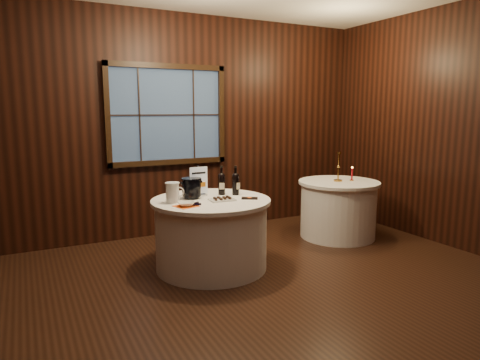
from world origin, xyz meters
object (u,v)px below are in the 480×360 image
port_bottle_right (236,182)px  glass_pitcher (173,192)px  grape_bunch (197,204)px  cracker_bowl (186,204)px  main_table (211,234)px  ice_bucket (192,188)px  sign_stand (198,186)px  side_table (338,209)px  chocolate_box (250,198)px  brass_candlestick (338,171)px  red_candle (352,175)px  chocolate_plate (222,199)px  port_bottle_left (222,182)px

port_bottle_right → glass_pitcher: port_bottle_right is taller
port_bottle_right → grape_bunch: (-0.59, -0.32, -0.13)m
grape_bunch → cracker_bowl: bearing=171.4°
main_table → ice_bucket: size_ratio=5.78×
sign_stand → cracker_bowl: size_ratio=2.02×
grape_bunch → cracker_bowl: 0.11m
side_table → port_bottle_right: (-1.66, -0.21, 0.52)m
sign_stand → chocolate_box: sign_stand is taller
brass_candlestick → glass_pitcher: bearing=-173.4°
brass_candlestick → red_candle: size_ratio=2.03×
grape_bunch → chocolate_box: bearing=4.3°
ice_bucket → chocolate_box: (0.54, -0.31, -0.11)m
chocolate_plate → grape_bunch: chocolate_plate is taller
glass_pitcher → cracker_bowl: bearing=-60.2°
side_table → port_bottle_left: port_bottle_left is taller
main_table → port_bottle_right: size_ratio=3.89×
main_table → sign_stand: 0.55m
side_table → chocolate_plate: chocolate_plate is taller
ice_bucket → glass_pitcher: size_ratio=1.05×
chocolate_box → glass_pitcher: glass_pitcher is taller
ice_bucket → brass_candlestick: size_ratio=0.56×
chocolate_box → cracker_bowl: size_ratio=1.04×
glass_pitcher → cracker_bowl: size_ratio=1.27×
chocolate_plate → port_bottle_left: bearing=66.0°
ice_bucket → chocolate_plate: size_ratio=0.81×
side_table → glass_pitcher: 2.48m
chocolate_plate → grape_bunch: size_ratio=1.87×
sign_stand → red_candle: sign_stand is taller
chocolate_plate → cracker_bowl: 0.44m
main_table → grape_bunch: grape_bunch is taller
main_table → chocolate_plate: chocolate_plate is taller
grape_bunch → brass_candlestick: 2.29m
port_bottle_left → chocolate_plate: port_bottle_left is taller
red_candle → grape_bunch: bearing=-169.2°
grape_bunch → cracker_bowl: size_ratio=0.88×
main_table → chocolate_box: (0.38, -0.18, 0.39)m
sign_stand → glass_pitcher: size_ratio=1.59×
main_table → cracker_bowl: size_ratio=7.71×
sign_stand → cracker_bowl: (-0.30, -0.43, -0.09)m
side_table → chocolate_plate: 2.01m
main_table → red_candle: 2.23m
port_bottle_right → ice_bucket: port_bottle_right is taller
chocolate_plate → red_candle: red_candle is taller
grape_bunch → glass_pitcher: glass_pitcher is taller
main_table → port_bottle_right: 0.63m
port_bottle_left → cracker_bowl: size_ratio=1.97×
port_bottle_left → ice_bucket: 0.38m
sign_stand → brass_candlestick: brass_candlestick is taller
main_table → port_bottle_left: port_bottle_left is taller
main_table → chocolate_box: size_ratio=7.40×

